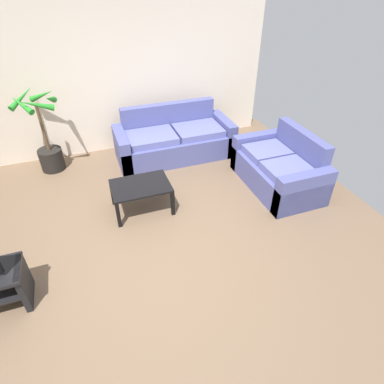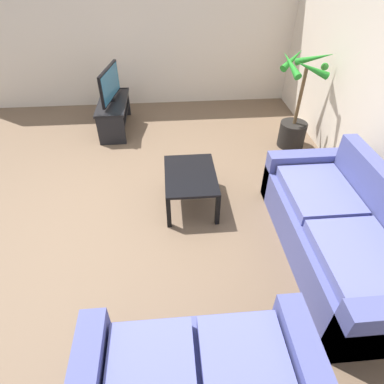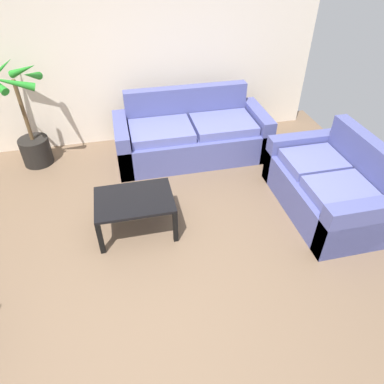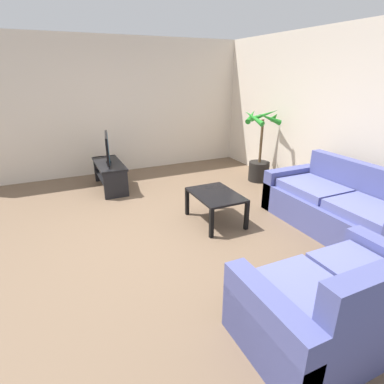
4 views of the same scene
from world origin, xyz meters
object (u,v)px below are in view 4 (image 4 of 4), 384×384
object	(u,v)px
potted_palm	(260,156)
coffee_table	(216,198)
couch_main	(340,210)
tv	(107,148)
tv_stand	(110,172)
couch_loveseat	(337,305)

from	to	relation	value
potted_palm	coffee_table	bearing A→B (deg)	-53.37
couch_main	tv	size ratio (longest dim) A/B	2.50
couch_main	tv_stand	distance (m)	3.87
couch_main	couch_loveseat	size ratio (longest dim) A/B	1.37
couch_main	potted_palm	world-z (taller)	potted_palm
couch_main	tv_stand	bearing A→B (deg)	-139.87
couch_loveseat	coffee_table	size ratio (longest dim) A/B	1.87
couch_main	tv_stand	world-z (taller)	couch_main
couch_main	tv_stand	xyz separation A→B (m)	(-2.96, -2.49, 0.02)
tv_stand	coffee_table	size ratio (longest dim) A/B	1.34
coffee_table	tv_stand	bearing A→B (deg)	-151.57
coffee_table	potted_palm	distance (m)	2.07
couch_loveseat	coffee_table	xyz separation A→B (m)	(-2.22, 0.12, 0.07)
couch_main	coffee_table	xyz separation A→B (m)	(-0.93, -1.40, 0.07)
tv	coffee_table	world-z (taller)	tv
couch_main	potted_palm	size ratio (longest dim) A/B	1.52
tv_stand	tv	size ratio (longest dim) A/B	1.30
couch_loveseat	tv	world-z (taller)	tv
tv_stand	potted_palm	bearing A→B (deg)	73.95
couch_loveseat	tv_stand	world-z (taller)	couch_loveseat
couch_main	potted_palm	bearing A→B (deg)	173.11
potted_palm	couch_main	bearing A→B (deg)	-6.89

